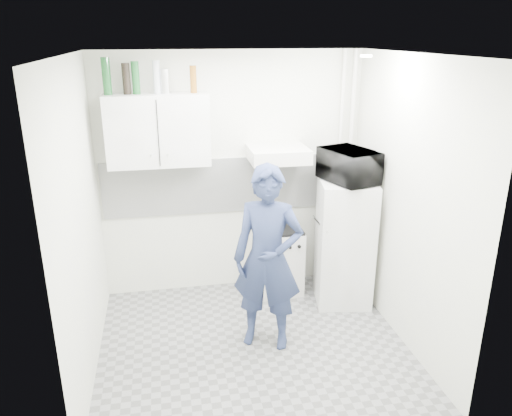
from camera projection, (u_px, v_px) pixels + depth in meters
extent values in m
plane|color=gray|center=(253.00, 345.00, 4.65)|extent=(2.80, 2.80, 0.00)
plane|color=white|center=(253.00, 54.00, 3.78)|extent=(2.80, 2.80, 0.00)
plane|color=silver|center=(232.00, 175.00, 5.37)|extent=(2.80, 0.00, 2.80)
plane|color=silver|center=(80.00, 226.00, 3.97)|extent=(0.00, 2.60, 2.60)
plane|color=silver|center=(407.00, 204.00, 4.47)|extent=(0.00, 2.60, 2.60)
imported|color=navy|center=(268.00, 259.00, 4.43)|extent=(0.73, 0.61, 1.71)
cube|color=silver|center=(280.00, 260.00, 5.54)|extent=(0.46, 0.46, 0.73)
cube|color=white|center=(344.00, 243.00, 5.24)|extent=(0.64, 0.64, 1.34)
cube|color=black|center=(280.00, 229.00, 5.41)|extent=(0.44, 0.44, 0.03)
cylinder|color=silver|center=(275.00, 225.00, 5.34)|extent=(0.17, 0.17, 0.10)
imported|color=black|center=(349.00, 166.00, 4.96)|extent=(0.68, 0.56, 0.33)
cylinder|color=#144C1E|center=(106.00, 76.00, 4.64)|extent=(0.08, 0.08, 0.34)
cylinder|color=black|center=(126.00, 79.00, 4.68)|extent=(0.07, 0.07, 0.29)
cylinder|color=#144C1E|center=(136.00, 78.00, 4.70)|extent=(0.07, 0.07, 0.30)
cylinder|color=#B2B7BC|center=(157.00, 77.00, 4.73)|extent=(0.07, 0.07, 0.31)
cylinder|color=silver|center=(165.00, 81.00, 4.76)|extent=(0.09, 0.09, 0.23)
cylinder|color=brown|center=(193.00, 79.00, 4.80)|extent=(0.06, 0.06, 0.26)
cube|color=white|center=(158.00, 130.00, 4.90)|extent=(1.00, 0.35, 0.70)
cube|color=silver|center=(278.00, 154.00, 5.13)|extent=(0.60, 0.50, 0.14)
cube|color=white|center=(232.00, 185.00, 5.39)|extent=(2.74, 0.03, 0.60)
cylinder|color=silver|center=(349.00, 171.00, 5.53)|extent=(0.05, 0.05, 2.60)
cylinder|color=silver|center=(339.00, 172.00, 5.51)|extent=(0.04, 0.04, 2.60)
cylinder|color=white|center=(366.00, 56.00, 4.16)|extent=(0.10, 0.10, 0.02)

